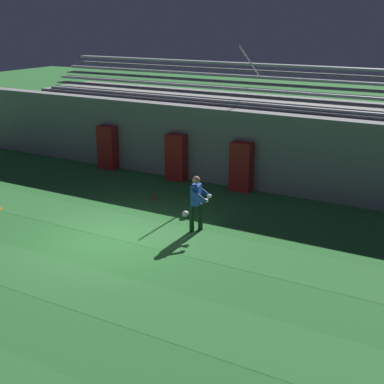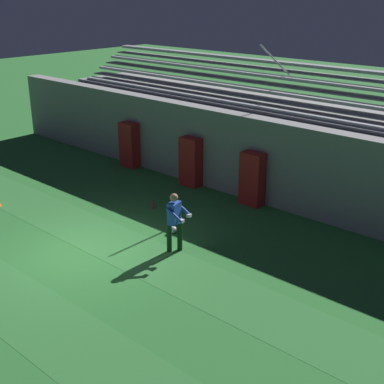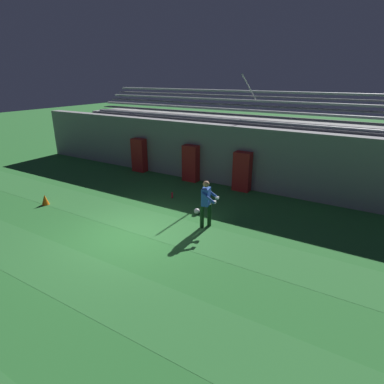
# 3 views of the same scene
# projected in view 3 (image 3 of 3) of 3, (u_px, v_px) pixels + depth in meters

# --- Properties ---
(ground_plane) EXTENTS (80.00, 80.00, 0.00)m
(ground_plane) POSITION_uv_depth(u_px,v_px,m) (131.00, 235.00, 10.54)
(ground_plane) COLOR #2D7533
(turf_stripe_mid) EXTENTS (28.00, 1.76, 0.01)m
(turf_stripe_mid) POSITION_uv_depth(u_px,v_px,m) (68.00, 272.00, 8.56)
(turf_stripe_mid) COLOR #337A38
(turf_stripe_mid) RESTS_ON ground
(turf_stripe_far) EXTENTS (28.00, 1.76, 0.01)m
(turf_stripe_far) POSITION_uv_depth(u_px,v_px,m) (150.00, 223.00, 11.37)
(turf_stripe_far) COLOR #337A38
(turf_stripe_far) RESTS_ON ground
(back_wall) EXTENTS (24.00, 0.60, 2.80)m
(back_wall) POSITION_uv_depth(u_px,v_px,m) (221.00, 154.00, 15.26)
(back_wall) COLOR gray
(back_wall) RESTS_ON ground
(padding_pillar_gate_left) EXTENTS (0.78, 0.44, 1.77)m
(padding_pillar_gate_left) POSITION_uv_depth(u_px,v_px,m) (191.00, 163.00, 15.66)
(padding_pillar_gate_left) COLOR #B21E1E
(padding_pillar_gate_left) RESTS_ON ground
(padding_pillar_gate_right) EXTENTS (0.78, 0.44, 1.77)m
(padding_pillar_gate_right) POSITION_uv_depth(u_px,v_px,m) (242.00, 172.00, 14.33)
(padding_pillar_gate_right) COLOR #B21E1E
(padding_pillar_gate_right) RESTS_ON ground
(padding_pillar_far_left) EXTENTS (0.78, 0.44, 1.77)m
(padding_pillar_far_left) POSITION_uv_depth(u_px,v_px,m) (139.00, 155.00, 17.27)
(padding_pillar_far_left) COLOR #B21E1E
(padding_pillar_far_left) RESTS_ON ground
(bleacher_stand) EXTENTS (18.00, 3.35, 5.03)m
(bleacher_stand) POSITION_uv_depth(u_px,v_px,m) (238.00, 145.00, 16.82)
(bleacher_stand) COLOR gray
(bleacher_stand) RESTS_ON ground
(goalkeeper) EXTENTS (0.61, 0.67, 1.67)m
(goalkeeper) POSITION_uv_depth(u_px,v_px,m) (206.00, 201.00, 10.80)
(goalkeeper) COLOR #143319
(goalkeeper) RESTS_ON ground
(soccer_ball) EXTENTS (0.22, 0.22, 0.22)m
(soccer_ball) POSITION_uv_depth(u_px,v_px,m) (197.00, 211.00, 12.11)
(soccer_ball) COLOR white
(soccer_ball) RESTS_ON ground
(traffic_cone) EXTENTS (0.30, 0.30, 0.42)m
(traffic_cone) POSITION_uv_depth(u_px,v_px,m) (45.00, 200.00, 12.96)
(traffic_cone) COLOR orange
(traffic_cone) RESTS_ON ground
(water_bottle) EXTENTS (0.07, 0.07, 0.24)m
(water_bottle) POSITION_uv_depth(u_px,v_px,m) (172.00, 195.00, 13.70)
(water_bottle) COLOR red
(water_bottle) RESTS_ON ground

